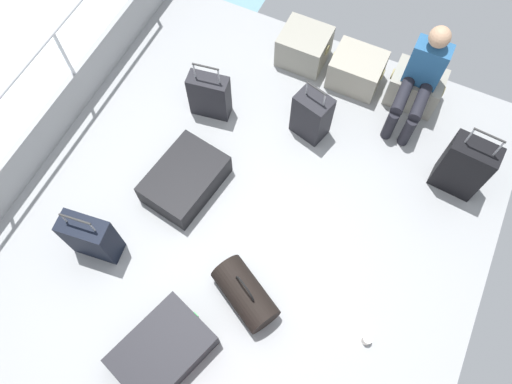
% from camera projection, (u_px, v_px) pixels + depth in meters
% --- Properties ---
extents(ground_plane, '(4.40, 5.20, 0.06)m').
position_uv_depth(ground_plane, '(241.00, 237.00, 4.65)').
color(ground_plane, '#939699').
extents(gunwale_port, '(0.06, 5.20, 0.45)m').
position_uv_depth(gunwale_port, '(41.00, 139.00, 4.81)').
color(gunwale_port, '#939699').
rests_on(gunwale_port, ground_plane).
extents(railing_port, '(0.04, 4.20, 1.02)m').
position_uv_depth(railing_port, '(16.00, 106.00, 4.30)').
color(railing_port, silver).
rests_on(railing_port, ground_plane).
extents(cargo_crate_0, '(0.54, 0.46, 0.38)m').
position_uv_depth(cargo_crate_0, '(304.00, 47.00, 5.34)').
color(cargo_crate_0, gray).
rests_on(cargo_crate_0, ground_plane).
extents(cargo_crate_1, '(0.56, 0.44, 0.37)m').
position_uv_depth(cargo_crate_1, '(357.00, 70.00, 5.21)').
color(cargo_crate_1, '#9E9989').
rests_on(cargo_crate_1, ground_plane).
extents(cargo_crate_2, '(0.55, 0.40, 0.39)m').
position_uv_depth(cargo_crate_2, '(415.00, 87.00, 5.10)').
color(cargo_crate_2, gray).
rests_on(cargo_crate_2, ground_plane).
extents(passenger_seated, '(0.34, 0.66, 1.09)m').
position_uv_depth(passenger_seated, '(421.00, 77.00, 4.69)').
color(passenger_seated, '#26598C').
rests_on(passenger_seated, ground_plane).
extents(suitcase_0, '(0.77, 0.91, 0.25)m').
position_uv_depth(suitcase_0, '(163.00, 351.00, 4.06)').
color(suitcase_0, black).
rests_on(suitcase_0, ground_plane).
extents(suitcase_1, '(0.46, 0.27, 0.73)m').
position_uv_depth(suitcase_1, '(91.00, 237.00, 4.31)').
color(suitcase_1, black).
rests_on(suitcase_1, ground_plane).
extents(suitcase_2, '(0.43, 0.25, 0.73)m').
position_uv_depth(suitcase_2, '(210.00, 96.00, 4.97)').
color(suitcase_2, black).
rests_on(suitcase_2, ground_plane).
extents(suitcase_3, '(0.40, 0.33, 0.72)m').
position_uv_depth(suitcase_3, '(312.00, 115.00, 4.86)').
color(suitcase_3, black).
rests_on(suitcase_3, ground_plane).
extents(suitcase_4, '(0.67, 0.86, 0.27)m').
position_uv_depth(suitcase_4, '(185.00, 179.00, 4.72)').
color(suitcase_4, black).
rests_on(suitcase_4, ground_plane).
extents(suitcase_6, '(0.44, 0.27, 0.91)m').
position_uv_depth(suitcase_6, '(464.00, 167.00, 4.54)').
color(suitcase_6, black).
rests_on(suitcase_6, ground_plane).
extents(duffel_bag, '(0.69, 0.56, 0.44)m').
position_uv_depth(duffel_bag, '(245.00, 294.00, 4.23)').
color(duffel_bag, black).
rests_on(duffel_bag, ground_plane).
extents(paper_cup, '(0.08, 0.08, 0.10)m').
position_uv_depth(paper_cup, '(367.00, 340.00, 4.17)').
color(paper_cup, white).
rests_on(paper_cup, ground_plane).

